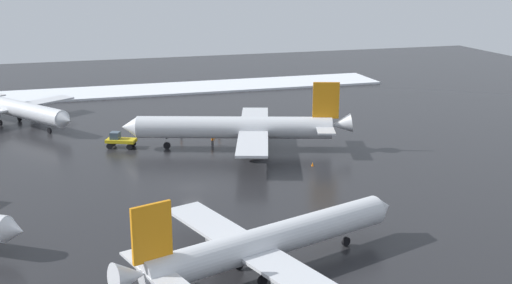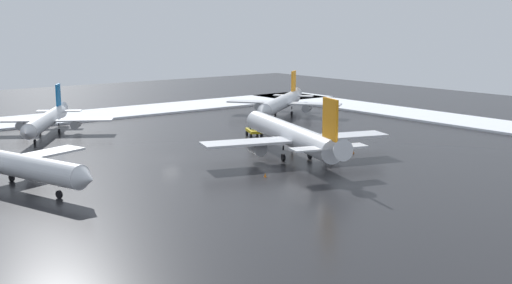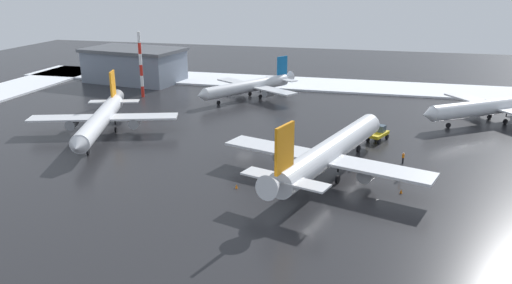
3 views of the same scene
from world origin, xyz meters
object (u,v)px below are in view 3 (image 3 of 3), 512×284
(ground_crew_beside_wing, at_px, (400,172))
(airplane_distant_tail, at_px, (101,119))
(traffic_cone_wingtip_side, at_px, (383,172))
(pushback_tug, at_px, (379,133))
(traffic_cone_near_nose, at_px, (237,186))
(cargo_hangar, at_px, (135,65))
(traffic_cone_mid_line, at_px, (401,191))
(ground_crew_by_nose_gear, at_px, (403,157))
(antenna_mast, at_px, (141,65))
(airplane_foreground_jet, at_px, (330,151))
(airplane_parked_starboard, at_px, (492,107))
(airplane_far_rear, at_px, (250,86))
(ground_crew_near_tug, at_px, (355,162))

(ground_crew_beside_wing, bearing_deg, airplane_distant_tail, 15.52)
(airplane_distant_tail, xyz_separation_m, ground_crew_beside_wing, (-50.18, 7.49, -2.11))
(ground_crew_beside_wing, distance_m, traffic_cone_wingtip_side, 2.73)
(pushback_tug, xyz_separation_m, traffic_cone_near_nose, (17.65, 25.53, -1.01))
(traffic_cone_near_nose, bearing_deg, cargo_hangar, -53.12)
(ground_crew_beside_wing, height_order, traffic_cone_mid_line, ground_crew_beside_wing)
(traffic_cone_mid_line, bearing_deg, ground_crew_beside_wing, -89.47)
(ground_crew_by_nose_gear, bearing_deg, antenna_mast, 122.48)
(airplane_foreground_jet, relative_size, traffic_cone_near_nose, 63.57)
(airplane_foreground_jet, height_order, antenna_mast, antenna_mast)
(airplane_parked_starboard, distance_m, traffic_cone_mid_line, 42.09)
(pushback_tug, bearing_deg, traffic_cone_wingtip_side, -152.58)
(airplane_far_rear, distance_m, antenna_mast, 25.27)
(cargo_hangar, bearing_deg, antenna_mast, 130.32)
(ground_crew_near_tug, xyz_separation_m, traffic_cone_wingtip_side, (-4.08, 1.23, -0.70))
(antenna_mast, relative_size, traffic_cone_wingtip_side, 27.19)
(ground_crew_by_nose_gear, height_order, antenna_mast, antenna_mast)
(ground_crew_beside_wing, relative_size, ground_crew_by_nose_gear, 1.00)
(ground_crew_by_nose_gear, relative_size, traffic_cone_near_nose, 3.11)
(airplane_distant_tail, bearing_deg, cargo_hangar, -177.74)
(ground_crew_beside_wing, height_order, cargo_hangar, cargo_hangar)
(cargo_hangar, height_order, traffic_cone_wingtip_side, cargo_hangar)
(pushback_tug, xyz_separation_m, ground_crew_by_nose_gear, (-3.80, 10.47, -0.31))
(pushback_tug, relative_size, traffic_cone_near_nose, 9.26)
(airplane_distant_tail, xyz_separation_m, ground_crew_near_tug, (-43.86, 4.86, -2.11))
(ground_crew_beside_wing, xyz_separation_m, traffic_cone_wingtip_side, (2.23, -1.40, -0.70))
(airplane_far_rear, relative_size, ground_crew_beside_wing, 14.80)
(cargo_hangar, bearing_deg, ground_crew_beside_wing, 149.96)
(traffic_cone_wingtip_side, bearing_deg, airplane_distant_tail, -7.24)
(pushback_tug, distance_m, traffic_cone_wingtip_side, 15.53)
(airplane_foreground_jet, distance_m, ground_crew_beside_wing, 10.05)
(traffic_cone_near_nose, height_order, traffic_cone_mid_line, same)
(airplane_far_rear, bearing_deg, traffic_cone_near_nose, 46.11)
(pushback_tug, bearing_deg, airplane_parked_starboard, -27.55)
(airplane_foreground_jet, relative_size, cargo_hangar, 1.30)
(ground_crew_near_tug, bearing_deg, traffic_cone_near_nose, 73.89)
(airplane_parked_starboard, xyz_separation_m, traffic_cone_mid_line, (17.12, 38.35, -2.80))
(airplane_parked_starboard, bearing_deg, airplane_far_rear, -45.08)
(airplane_parked_starboard, relative_size, traffic_cone_mid_line, 48.90)
(pushback_tug, height_order, cargo_hangar, cargo_hangar)
(airplane_distant_tail, xyz_separation_m, antenna_mast, (6.79, -29.25, 4.39))
(ground_crew_beside_wing, xyz_separation_m, traffic_cone_near_nose, (20.94, 8.66, -0.70))
(airplane_far_rear, distance_m, ground_crew_by_nose_gear, 48.38)
(traffic_cone_wingtip_side, bearing_deg, antenna_mast, -32.84)
(cargo_hangar, xyz_separation_m, traffic_cone_mid_line, (-67.12, 57.76, -4.17))
(ground_crew_near_tug, height_order, traffic_cone_mid_line, ground_crew_near_tug)
(traffic_cone_near_nose, xyz_separation_m, traffic_cone_mid_line, (-20.99, -3.72, 0.00))
(antenna_mast, bearing_deg, traffic_cone_wingtip_side, 147.16)
(traffic_cone_wingtip_side, bearing_deg, cargo_hangar, -38.41)
(pushback_tug, distance_m, ground_crew_near_tug, 14.55)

